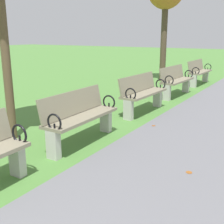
{
  "coord_description": "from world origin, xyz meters",
  "views": [
    {
      "loc": [
        2.46,
        0.92,
        1.83
      ],
      "look_at": [
        -0.05,
        4.93,
        0.55
      ],
      "focal_mm": 46.1,
      "sensor_mm": 36.0,
      "label": 1
    }
  ],
  "objects_px": {
    "park_bench_3": "(80,116)",
    "park_bench_4": "(143,93)",
    "park_bench_5": "(176,80)",
    "park_bench_6": "(199,72)"
  },
  "relations": [
    {
      "from": "park_bench_4",
      "to": "park_bench_5",
      "type": "height_order",
      "value": "same"
    },
    {
      "from": "park_bench_3",
      "to": "park_bench_4",
      "type": "bearing_deg",
      "value": 90.0
    },
    {
      "from": "park_bench_5",
      "to": "park_bench_6",
      "type": "height_order",
      "value": "same"
    },
    {
      "from": "park_bench_3",
      "to": "park_bench_4",
      "type": "xyz_separation_m",
      "value": [
        0.0,
        2.4,
        0.0
      ]
    },
    {
      "from": "park_bench_5",
      "to": "park_bench_6",
      "type": "relative_size",
      "value": 1.01
    },
    {
      "from": "park_bench_5",
      "to": "park_bench_6",
      "type": "bearing_deg",
      "value": 90.0
    },
    {
      "from": "park_bench_3",
      "to": "park_bench_6",
      "type": "distance_m",
      "value": 7.15
    },
    {
      "from": "park_bench_4",
      "to": "park_bench_3",
      "type": "bearing_deg",
      "value": -90.0
    },
    {
      "from": "park_bench_3",
      "to": "park_bench_5",
      "type": "bearing_deg",
      "value": 90.0
    },
    {
      "from": "park_bench_4",
      "to": "park_bench_5",
      "type": "bearing_deg",
      "value": 90.0
    }
  ]
}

